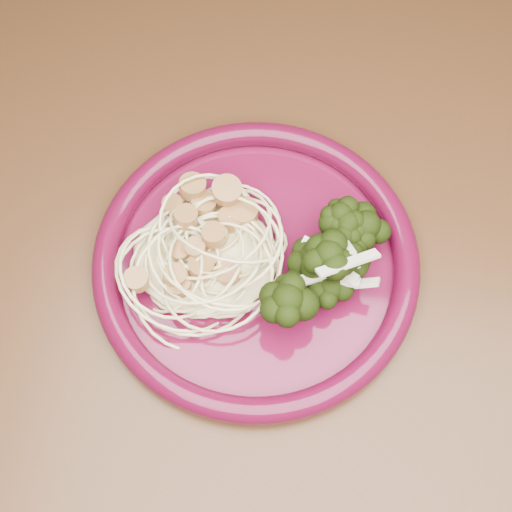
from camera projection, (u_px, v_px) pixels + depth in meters
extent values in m
plane|color=brown|center=(197.00, 386.00, 1.31)|extent=(3.50, 3.50, 0.00)
cube|color=#472814|center=(137.00, 184.00, 0.65)|extent=(1.20, 0.80, 0.04)
cylinder|color=#500924|center=(256.00, 265.00, 0.59)|extent=(0.27, 0.27, 0.01)
torus|color=#500924|center=(256.00, 260.00, 0.58)|extent=(0.28, 0.28, 0.02)
ellipsoid|color=beige|center=(205.00, 252.00, 0.58)|extent=(0.13, 0.11, 0.03)
ellipsoid|color=black|center=(320.00, 256.00, 0.56)|extent=(0.09, 0.14, 0.05)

